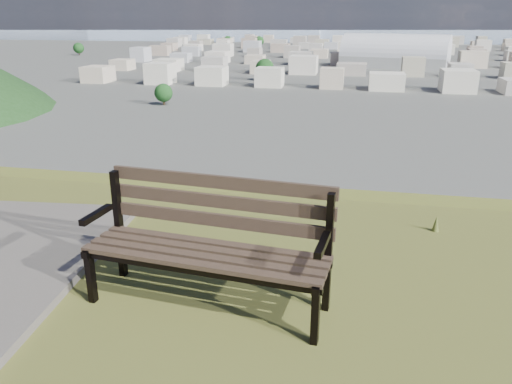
# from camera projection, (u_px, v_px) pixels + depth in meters

# --- Properties ---
(park_bench) EXTENTS (2.01, 0.83, 1.02)m
(park_bench) POSITION_uv_depth(u_px,v_px,m) (210.00, 236.00, 4.00)
(park_bench) COLOR #49352A
(park_bench) RESTS_ON hilltop_mesa
(arena) EXTENTS (60.20, 36.54, 23.71)m
(arena) POSITION_uv_depth(u_px,v_px,m) (395.00, 57.00, 273.58)
(arena) COLOR #B4B5B0
(arena) RESTS_ON ground
(city_blocks) EXTENTS (395.00, 361.00, 7.00)m
(city_blocks) POSITION_uv_depth(u_px,v_px,m) (360.00, 49.00, 374.46)
(city_blocks) COLOR silver
(city_blocks) RESTS_ON ground
(city_trees) EXTENTS (406.52, 387.20, 9.98)m
(city_trees) POSITION_uv_depth(u_px,v_px,m) (316.00, 54.00, 309.33)
(city_trees) COLOR #382A1C
(city_trees) RESTS_ON ground
(bay_water) EXTENTS (2400.00, 700.00, 0.12)m
(bay_water) POSITION_uv_depth(u_px,v_px,m) (362.00, 33.00, 842.51)
(bay_water) COLOR #8699AA
(bay_water) RESTS_ON ground
(far_hills) EXTENTS (2050.00, 340.00, 60.00)m
(far_hills) POSITION_uv_depth(u_px,v_px,m) (340.00, 16.00, 1309.96)
(far_hills) COLOR #98A7BD
(far_hills) RESTS_ON ground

